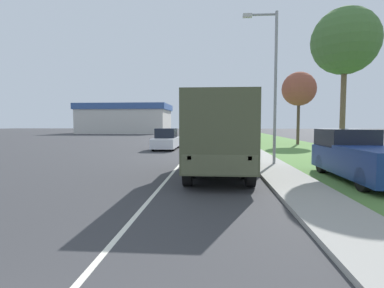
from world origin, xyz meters
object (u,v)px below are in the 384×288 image
object	(u,v)px
car_second_ahead	(217,136)
car_third_ahead	(213,133)
car_farthest_ahead	(199,130)
pickup_truck	(360,156)
lamp_post	(271,75)
car_fourth_ahead	(196,132)
military_truck	(218,134)
car_nearest_ahead	(166,140)

from	to	relation	value
car_second_ahead	car_third_ahead	distance (m)	13.87
car_farthest_ahead	pickup_truck	size ratio (longest dim) A/B	0.74
car_second_ahead	lamp_post	distance (m)	17.98
car_second_ahead	car_fourth_ahead	xyz separation A→B (m)	(-3.62, 22.01, -0.11)
military_truck	car_farthest_ahead	bearing A→B (deg)	93.71
car_nearest_ahead	lamp_post	size ratio (longest dim) A/B	0.62
car_nearest_ahead	car_farthest_ahead	world-z (taller)	car_nearest_ahead
car_nearest_ahead	lamp_post	bearing A→B (deg)	-53.91
pickup_truck	lamp_post	bearing A→B (deg)	126.50
car_third_ahead	pickup_truck	world-z (taller)	pickup_truck
car_third_ahead	car_farthest_ahead	distance (m)	19.43
military_truck	pickup_truck	distance (m)	5.34
car_fourth_ahead	car_nearest_ahead	bearing A→B (deg)	-91.15
car_farthest_ahead	pickup_truck	distance (m)	54.74
car_nearest_ahead	car_farthest_ahead	distance (m)	41.23
car_second_ahead	car_third_ahead	bearing A→B (deg)	92.26
car_second_ahead	car_farthest_ahead	world-z (taller)	car_second_ahead
car_fourth_ahead	lamp_post	size ratio (longest dim) A/B	0.63
car_nearest_ahead	pickup_truck	size ratio (longest dim) A/B	0.84
military_truck	car_second_ahead	size ratio (longest dim) A/B	1.59
pickup_truck	lamp_post	distance (m)	5.73
car_farthest_ahead	lamp_post	xyz separation A→B (m)	(6.10, -50.46, 3.83)
car_nearest_ahead	car_second_ahead	size ratio (longest dim) A/B	1.11
military_truck	pickup_truck	size ratio (longest dim) A/B	1.20
car_third_ahead	lamp_post	distance (m)	31.65
car_second_ahead	car_farthest_ahead	xyz separation A→B (m)	(-3.60, 33.05, -0.09)
car_third_ahead	pickup_truck	bearing A→B (deg)	-80.72
car_nearest_ahead	car_fourth_ahead	distance (m)	30.19
car_second_ahead	car_fourth_ahead	world-z (taller)	car_second_ahead
car_third_ahead	lamp_post	world-z (taller)	lamp_post
car_nearest_ahead	car_fourth_ahead	world-z (taller)	car_nearest_ahead
car_nearest_ahead	pickup_truck	world-z (taller)	pickup_truck
military_truck	lamp_post	distance (m)	4.99
car_fourth_ahead	car_second_ahead	bearing A→B (deg)	-80.65
car_farthest_ahead	car_second_ahead	bearing A→B (deg)	-83.79
car_farthest_ahead	lamp_post	bearing A→B (deg)	-83.11
lamp_post	car_nearest_ahead	bearing A→B (deg)	126.09
pickup_truck	car_third_ahead	bearing A→B (deg)	99.28
military_truck	car_farthest_ahead	distance (m)	53.78
car_second_ahead	car_nearest_ahead	bearing A→B (deg)	-117.35
military_truck	pickup_truck	world-z (taller)	military_truck
military_truck	lamp_post	world-z (taller)	lamp_post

